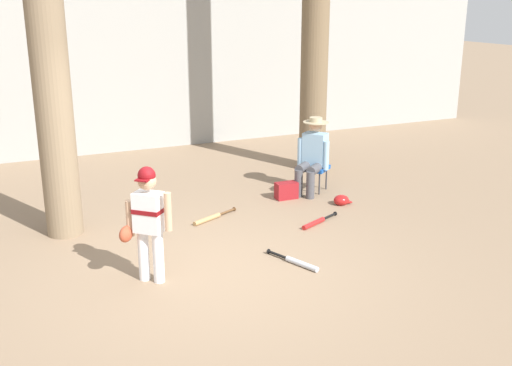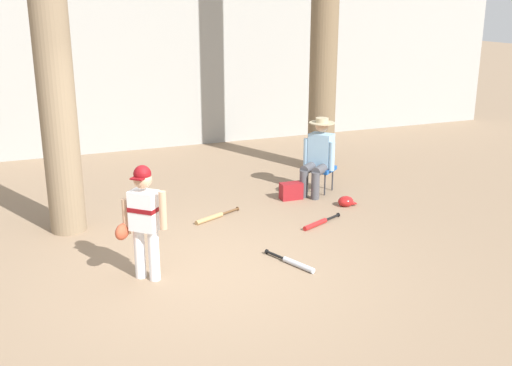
% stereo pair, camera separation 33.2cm
% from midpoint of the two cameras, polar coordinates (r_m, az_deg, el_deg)
% --- Properties ---
extents(ground_plane, '(60.00, 60.00, 0.00)m').
position_cam_midpoint_polar(ground_plane, '(7.03, -2.88, -8.26)').
color(ground_plane, '#897056').
extents(concrete_back_wall, '(18.00, 0.36, 2.99)m').
position_cam_midpoint_polar(concrete_back_wall, '(12.55, -12.51, 9.72)').
color(concrete_back_wall, '#9E9E99').
rests_on(concrete_back_wall, ground).
extents(tree_near_player, '(0.76, 0.76, 5.43)m').
position_cam_midpoint_polar(tree_near_player, '(8.03, -17.38, 11.40)').
color(tree_near_player, '#7F6B51').
rests_on(tree_near_player, ground).
extents(tree_behind_spectator, '(0.68, 0.68, 6.03)m').
position_cam_midpoint_polar(tree_behind_spectator, '(10.78, 7.37, 15.18)').
color(tree_behind_spectator, brown).
rests_on(tree_behind_spectator, ground).
extents(young_ballplayer, '(0.57, 0.44, 1.31)m').
position_cam_midpoint_polar(young_ballplayer, '(6.65, -9.13, -3.04)').
color(young_ballplayer, white).
rests_on(young_ballplayer, ground).
extents(folding_stool, '(0.56, 0.56, 0.41)m').
position_cam_midpoint_polar(folding_stool, '(9.78, 7.03, 1.25)').
color(folding_stool, '#194C9E').
rests_on(folding_stool, ground).
extents(seated_spectator, '(0.65, 0.61, 1.20)m').
position_cam_midpoint_polar(seated_spectator, '(9.62, 6.85, 2.70)').
color(seated_spectator, '#47474C').
rests_on(seated_spectator, ground).
extents(handbag_beside_stool, '(0.35, 0.19, 0.26)m').
position_cam_midpoint_polar(handbag_beside_stool, '(9.43, 4.32, -0.76)').
color(handbag_beside_stool, maroon).
rests_on(handbag_beside_stool, ground).
extents(bat_wood_tan, '(0.76, 0.40, 0.07)m').
position_cam_midpoint_polar(bat_wood_tan, '(8.58, -2.98, -3.24)').
color(bat_wood_tan, tan).
rests_on(bat_wood_tan, ground).
extents(bat_aluminum_silver, '(0.34, 0.74, 0.07)m').
position_cam_midpoint_polar(bat_aluminum_silver, '(7.17, 4.99, -7.50)').
color(bat_aluminum_silver, '#B7BCC6').
rests_on(bat_aluminum_silver, ground).
extents(bat_red_barrel, '(0.72, 0.37, 0.07)m').
position_cam_midpoint_polar(bat_red_barrel, '(8.41, 6.96, -3.77)').
color(bat_red_barrel, red).
rests_on(bat_red_barrel, ground).
extents(batting_helmet_red, '(0.28, 0.21, 0.16)m').
position_cam_midpoint_polar(batting_helmet_red, '(9.24, 9.44, -1.72)').
color(batting_helmet_red, '#A81919').
rests_on(batting_helmet_red, ground).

